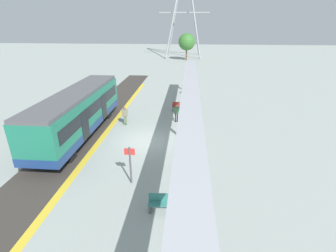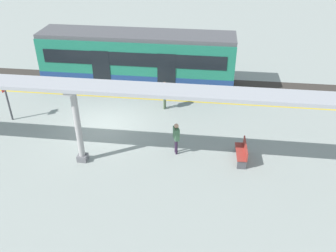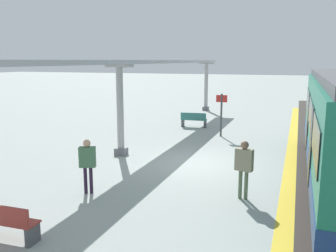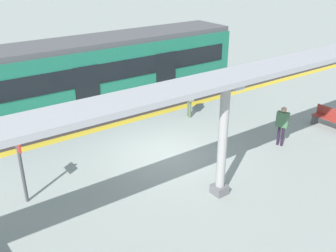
{
  "view_description": "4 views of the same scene",
  "coord_description": "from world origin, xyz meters",
  "px_view_note": "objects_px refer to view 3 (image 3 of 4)",
  "views": [
    {
      "loc": [
        3.05,
        -16.45,
        8.2
      ],
      "look_at": [
        1.84,
        -2.04,
        2.14
      ],
      "focal_mm": 26.56,
      "sensor_mm": 36.0,
      "label": 1
    },
    {
      "loc": [
        15.92,
        5.42,
        9.99
      ],
      "look_at": [
        1.44,
        3.59,
        1.07
      ],
      "focal_mm": 38.31,
      "sensor_mm": 36.0,
      "label": 2
    },
    {
      "loc": [
        -3.54,
        12.67,
        3.85
      ],
      "look_at": [
        1.38,
        -0.83,
        1.21
      ],
      "focal_mm": 38.26,
      "sensor_mm": 36.0,
      "label": 3
    },
    {
      "loc": [
        10.6,
        -7.42,
        6.98
      ],
      "look_at": [
        1.53,
        -0.95,
        1.94
      ],
      "focal_mm": 41.31,
      "sensor_mm": 36.0,
      "label": 4
    }
  ],
  "objects_px": {
    "platform_info_sign": "(221,111)",
    "passenger_by_the_benches": "(87,160)",
    "canopy_pillar_nearest": "(206,86)",
    "bench_mid_platform": "(194,120)",
    "passenger_waiting_near_edge": "(244,163)",
    "canopy_pillar_second": "(120,110)",
    "bench_near_end": "(4,222)"
  },
  "relations": [
    {
      "from": "platform_info_sign",
      "to": "passenger_by_the_benches",
      "type": "distance_m",
      "value": 9.5
    },
    {
      "from": "bench_near_end",
      "to": "platform_info_sign",
      "type": "distance_m",
      "value": 12.57
    },
    {
      "from": "passenger_waiting_near_edge",
      "to": "canopy_pillar_nearest",
      "type": "bearing_deg",
      "value": -72.61
    },
    {
      "from": "canopy_pillar_nearest",
      "to": "bench_near_end",
      "type": "relative_size",
      "value": 2.45
    },
    {
      "from": "canopy_pillar_second",
      "to": "passenger_by_the_benches",
      "type": "bearing_deg",
      "value": 104.79
    },
    {
      "from": "bench_near_end",
      "to": "canopy_pillar_nearest",
      "type": "bearing_deg",
      "value": -87.46
    },
    {
      "from": "canopy_pillar_second",
      "to": "passenger_by_the_benches",
      "type": "xyz_separation_m",
      "value": [
        -1.11,
        4.21,
        -0.87
      ]
    },
    {
      "from": "canopy_pillar_second",
      "to": "passenger_by_the_benches",
      "type": "height_order",
      "value": "canopy_pillar_second"
    },
    {
      "from": "canopy_pillar_second",
      "to": "bench_mid_platform",
      "type": "relative_size",
      "value": 2.44
    },
    {
      "from": "passenger_by_the_benches",
      "to": "bench_near_end",
      "type": "bearing_deg",
      "value": 87.07
    },
    {
      "from": "bench_mid_platform",
      "to": "passenger_by_the_benches",
      "type": "bearing_deg",
      "value": 90.14
    },
    {
      "from": "platform_info_sign",
      "to": "passenger_waiting_near_edge",
      "type": "height_order",
      "value": "platform_info_sign"
    },
    {
      "from": "canopy_pillar_nearest",
      "to": "platform_info_sign",
      "type": "height_order",
      "value": "canopy_pillar_nearest"
    },
    {
      "from": "canopy_pillar_nearest",
      "to": "bench_mid_platform",
      "type": "height_order",
      "value": "canopy_pillar_nearest"
    },
    {
      "from": "platform_info_sign",
      "to": "passenger_by_the_benches",
      "type": "height_order",
      "value": "platform_info_sign"
    },
    {
      "from": "canopy_pillar_second",
      "to": "bench_mid_platform",
      "type": "bearing_deg",
      "value": -98.72
    },
    {
      "from": "canopy_pillar_nearest",
      "to": "canopy_pillar_second",
      "type": "height_order",
      "value": "same"
    },
    {
      "from": "canopy_pillar_second",
      "to": "platform_info_sign",
      "type": "bearing_deg",
      "value": -121.53
    },
    {
      "from": "bench_near_end",
      "to": "passenger_waiting_near_edge",
      "type": "distance_m",
      "value": 6.17
    },
    {
      "from": "bench_mid_platform",
      "to": "bench_near_end",
      "type": "bearing_deg",
      "value": 89.48
    },
    {
      "from": "bench_near_end",
      "to": "platform_info_sign",
      "type": "relative_size",
      "value": 0.69
    },
    {
      "from": "platform_info_sign",
      "to": "passenger_by_the_benches",
      "type": "relative_size",
      "value": 1.36
    },
    {
      "from": "passenger_by_the_benches",
      "to": "canopy_pillar_nearest",
      "type": "bearing_deg",
      "value": -86.56
    },
    {
      "from": "platform_info_sign",
      "to": "bench_mid_platform",
      "type": "bearing_deg",
      "value": -44.64
    },
    {
      "from": "canopy_pillar_nearest",
      "to": "platform_info_sign",
      "type": "distance_m",
      "value": 9.74
    },
    {
      "from": "passenger_waiting_near_edge",
      "to": "passenger_by_the_benches",
      "type": "height_order",
      "value": "passenger_waiting_near_edge"
    },
    {
      "from": "bench_mid_platform",
      "to": "platform_info_sign",
      "type": "xyz_separation_m",
      "value": [
        -2.03,
        2.0,
        0.89
      ]
    },
    {
      "from": "canopy_pillar_second",
      "to": "passenger_by_the_benches",
      "type": "relative_size",
      "value": 2.29
    },
    {
      "from": "passenger_waiting_near_edge",
      "to": "bench_mid_platform",
      "type": "bearing_deg",
      "value": -66.79
    },
    {
      "from": "bench_near_end",
      "to": "bench_mid_platform",
      "type": "distance_m",
      "value": 14.35
    },
    {
      "from": "bench_near_end",
      "to": "platform_info_sign",
      "type": "xyz_separation_m",
      "value": [
        -2.16,
        -12.35,
        0.89
      ]
    },
    {
      "from": "passenger_waiting_near_edge",
      "to": "platform_info_sign",
      "type": "bearing_deg",
      "value": -74.06
    }
  ]
}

